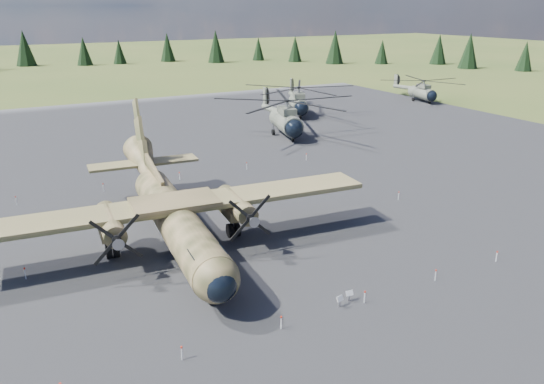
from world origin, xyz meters
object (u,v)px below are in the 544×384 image
helicopter_near (286,110)px  helicopter_far (422,86)px  helicopter_mid (298,95)px  transport_plane (172,209)px

helicopter_near → helicopter_far: size_ratio=1.29×
helicopter_near → helicopter_mid: (9.51, 12.35, -0.31)m
transport_plane → helicopter_mid: bearing=53.3°
transport_plane → helicopter_near: transport_plane is taller
helicopter_near → helicopter_mid: size_ratio=1.04×
helicopter_near → helicopter_far: helicopter_near is taller
helicopter_far → transport_plane: bearing=-138.0°
transport_plane → helicopter_near: (25.65, 27.26, 0.88)m
transport_plane → helicopter_mid: size_ratio=1.21×
helicopter_mid → helicopter_far: bearing=24.8°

